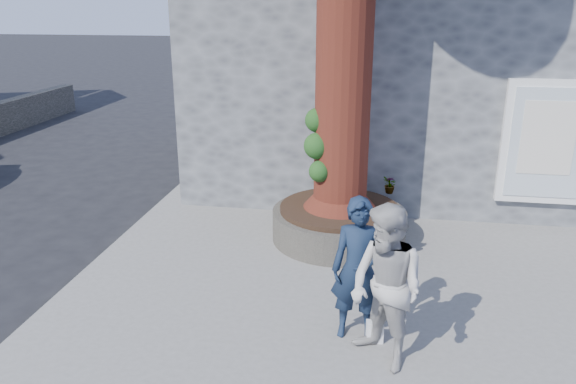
# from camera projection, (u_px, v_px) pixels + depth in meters

# --- Properties ---
(ground) EXTENTS (120.00, 120.00, 0.00)m
(ground) POSITION_uv_depth(u_px,v_px,m) (272.00, 297.00, 8.10)
(ground) COLOR black
(ground) RESTS_ON ground
(pavement) EXTENTS (9.00, 8.00, 0.12)m
(pavement) POSITION_uv_depth(u_px,v_px,m) (378.00, 270.00, 8.78)
(pavement) COLOR slate
(pavement) RESTS_ON ground
(yellow_line) EXTENTS (0.10, 30.00, 0.01)m
(yellow_line) POSITION_uv_depth(u_px,v_px,m) (106.00, 253.00, 9.50)
(yellow_line) COLOR yellow
(yellow_line) RESTS_ON ground
(stone_shop) EXTENTS (10.30, 8.30, 6.30)m
(stone_shop) POSITION_uv_depth(u_px,v_px,m) (430.00, 40.00, 13.41)
(stone_shop) COLOR #4D4F53
(stone_shop) RESTS_ON ground
(planter) EXTENTS (2.30, 2.30, 0.60)m
(planter) POSITION_uv_depth(u_px,v_px,m) (339.00, 223.00, 9.71)
(planter) COLOR black
(planter) RESTS_ON pavement
(man) EXTENTS (0.66, 0.43, 1.80)m
(man) POSITION_uv_depth(u_px,v_px,m) (359.00, 269.00, 6.70)
(man) COLOR #142239
(man) RESTS_ON pavement
(woman) EXTENTS (1.16, 1.17, 1.90)m
(woman) POSITION_uv_depth(u_px,v_px,m) (386.00, 288.00, 6.15)
(woman) COLOR #B4B1AC
(woman) RESTS_ON pavement
(shopping_bag) EXTENTS (0.22, 0.15, 0.28)m
(shopping_bag) POSITION_uv_depth(u_px,v_px,m) (375.00, 332.00, 6.80)
(shopping_bag) COLOR white
(shopping_bag) RESTS_ON pavement
(plant_a) EXTENTS (0.21, 0.22, 0.35)m
(plant_a) POSITION_uv_depth(u_px,v_px,m) (318.00, 180.00, 10.42)
(plant_a) COLOR gray
(plant_a) RESTS_ON planter
(plant_b) EXTENTS (0.26, 0.26, 0.34)m
(plant_b) POSITION_uv_depth(u_px,v_px,m) (391.00, 218.00, 8.63)
(plant_b) COLOR gray
(plant_b) RESTS_ON planter
(plant_c) EXTENTS (0.22, 0.22, 0.31)m
(plant_c) POSITION_uv_depth(u_px,v_px,m) (390.00, 185.00, 10.21)
(plant_c) COLOR gray
(plant_c) RESTS_ON planter
(plant_d) EXTENTS (0.28, 0.31, 0.31)m
(plant_d) POSITION_uv_depth(u_px,v_px,m) (390.00, 185.00, 10.22)
(plant_d) COLOR gray
(plant_d) RESTS_ON planter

